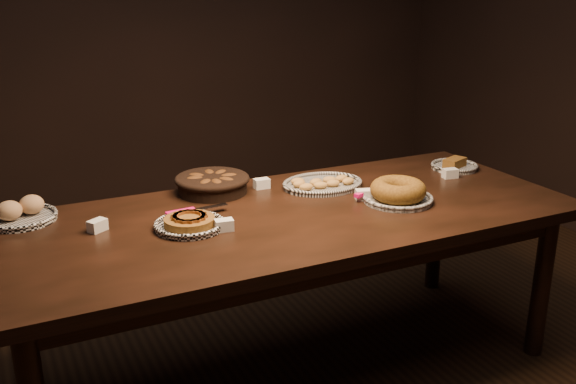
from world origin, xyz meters
name	(u,v)px	position (x,y,z in m)	size (l,w,h in m)	color
ground	(291,367)	(0.00, 0.00, 0.00)	(5.00, 5.00, 0.00)	black
buffet_table	(291,228)	(0.00, 0.00, 0.68)	(2.40, 1.00, 0.75)	black
apple_tart_plate	(190,223)	(-0.43, 0.01, 0.77)	(0.34, 0.28, 0.05)	white
madeleine_platter	(322,184)	(0.27, 0.23, 0.77)	(0.38, 0.31, 0.04)	black
bundt_cake_plate	(398,193)	(0.47, -0.09, 0.79)	(0.33, 0.33, 0.10)	black
croissant_basket	(212,182)	(-0.21, 0.38, 0.80)	(0.40, 0.40, 0.08)	black
bread_roll_plate	(20,213)	(-1.02, 0.38, 0.78)	(0.29, 0.29, 0.09)	white
loaf_plate	(454,165)	(1.02, 0.20, 0.77)	(0.23, 0.23, 0.06)	black
tent_cards	(289,198)	(0.04, 0.10, 0.77)	(1.74, 0.47, 0.04)	white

